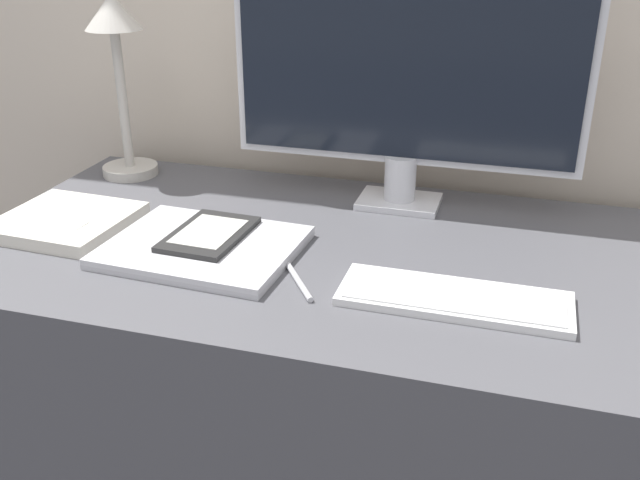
# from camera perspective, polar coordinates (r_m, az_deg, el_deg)

# --- Properties ---
(desk) EXTENTS (1.30, 0.66, 0.71)m
(desk) POSITION_cam_1_polar(r_m,az_deg,el_deg) (1.37, 2.03, -14.39)
(desk) COLOR #4C4C51
(desk) RESTS_ON ground_plane
(monitor) EXTENTS (0.64, 0.11, 0.41)m
(monitor) POSITION_cam_1_polar(r_m,az_deg,el_deg) (1.30, 6.82, 12.24)
(monitor) COLOR silver
(monitor) RESTS_ON desk
(keyboard) EXTENTS (0.33, 0.12, 0.01)m
(keyboard) POSITION_cam_1_polar(r_m,az_deg,el_deg) (1.03, 10.68, -4.61)
(keyboard) COLOR silver
(keyboard) RESTS_ON desk
(laptop) EXTENTS (0.31, 0.26, 0.02)m
(laptop) POSITION_cam_1_polar(r_m,az_deg,el_deg) (1.18, -9.32, -0.57)
(laptop) COLOR #BCBCC1
(laptop) RESTS_ON desk
(ereader) EXTENTS (0.12, 0.18, 0.01)m
(ereader) POSITION_cam_1_polar(r_m,az_deg,el_deg) (1.19, -8.88, 0.49)
(ereader) COLOR black
(ereader) RESTS_ON laptop
(desk_lamp) EXTENTS (0.11, 0.11, 0.37)m
(desk_lamp) POSITION_cam_1_polar(r_m,az_deg,el_deg) (1.51, -15.90, 13.98)
(desk_lamp) COLOR #BCB7AD
(desk_lamp) RESTS_ON desk
(notebook) EXTENTS (0.22, 0.22, 0.02)m
(notebook) POSITION_cam_1_polar(r_m,az_deg,el_deg) (1.33, -19.67, 1.41)
(notebook) COLOR silver
(notebook) RESTS_ON desk
(pen) EXTENTS (0.08, 0.12, 0.01)m
(pen) POSITION_cam_1_polar(r_m,az_deg,el_deg) (1.07, -1.84, -3.14)
(pen) COLOR silver
(pen) RESTS_ON desk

